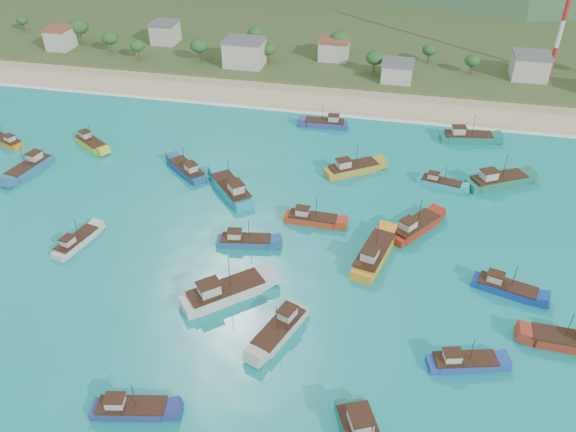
% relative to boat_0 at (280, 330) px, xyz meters
% --- Properties ---
extents(ground, '(600.00, 600.00, 0.00)m').
position_rel_boat_0_xyz_m(ground, '(-5.79, 7.43, -0.79)').
color(ground, '#0D8793').
rests_on(ground, ground).
extents(beach, '(400.00, 18.00, 1.20)m').
position_rel_boat_0_xyz_m(beach, '(-5.79, 86.43, -0.79)').
color(beach, beige).
rests_on(beach, ground).
extents(land, '(400.00, 110.00, 2.40)m').
position_rel_boat_0_xyz_m(land, '(-5.79, 147.43, -0.79)').
color(land, '#385123').
rests_on(land, ground).
extents(surf_line, '(400.00, 2.50, 0.08)m').
position_rel_boat_0_xyz_m(surf_line, '(-5.79, 76.93, -0.79)').
color(surf_line, white).
rests_on(surf_line, ground).
extents(village, '(206.92, 25.84, 7.40)m').
position_rel_boat_0_xyz_m(village, '(6.63, 107.97, 3.89)').
color(village, beige).
rests_on(village, ground).
extents(vegetation, '(277.52, 25.81, 8.75)m').
position_rel_boat_0_xyz_m(vegetation, '(-13.87, 110.01, 4.43)').
color(vegetation, '#235623').
rests_on(vegetation, ground).
extents(boat_0, '(6.88, 11.42, 6.49)m').
position_rel_boat_0_xyz_m(boat_0, '(0.00, 0.00, 0.00)').
color(boat_0, '#B8B1A8').
rests_on(boat_0, ground).
extents(boat_2, '(5.28, 11.88, 6.78)m').
position_rel_boat_0_xyz_m(boat_2, '(-62.98, 34.20, 0.05)').
color(boat_2, '#266396').
rests_on(boat_2, ground).
extents(boat_3, '(4.79, 9.73, 5.53)m').
position_rel_boat_0_xyz_m(boat_3, '(-39.84, 12.82, -0.17)').
color(boat_3, beige).
rests_on(boat_3, ground).
extents(boat_7, '(10.00, 5.28, 5.67)m').
position_rel_boat_0_xyz_m(boat_7, '(25.87, -0.45, -0.15)').
color(boat_7, '#2042A0').
rests_on(boat_7, ground).
extents(boat_12, '(9.47, 5.79, 5.39)m').
position_rel_boat_0_xyz_m(boat_12, '(-75.62, 44.22, -0.20)').
color(boat_12, orange).
rests_on(boat_12, ground).
extents(boat_13, '(9.28, 4.54, 5.27)m').
position_rel_boat_0_xyz_m(boat_13, '(22.95, 47.08, -0.22)').
color(boat_13, '#28B1B8').
rests_on(boat_13, ground).
extents(boat_14, '(10.11, 4.43, 5.78)m').
position_rel_boat_0_xyz_m(boat_14, '(-10.84, 19.36, -0.13)').
color(boat_14, '#1E5284').
rests_on(boat_14, ground).
extents(boat_16, '(6.76, 13.46, 7.64)m').
position_rel_boat_0_xyz_m(boat_16, '(11.71, 20.04, 0.21)').
color(boat_16, orange).
rests_on(boat_16, ground).
extents(boat_17, '(12.60, 11.89, 7.91)m').
position_rel_boat_0_xyz_m(boat_17, '(-10.13, 5.48, 0.26)').
color(boat_17, beige).
rests_on(boat_17, ground).
extents(boat_18, '(10.43, 9.57, 6.47)m').
position_rel_boat_0_xyz_m(boat_18, '(-29.71, 40.50, -0.00)').
color(boat_18, navy).
rests_on(boat_18, ground).
extents(boat_19, '(11.25, 3.67, 6.58)m').
position_rel_boat_0_xyz_m(boat_19, '(40.75, 6.54, 0.02)').
color(boat_19, maroon).
rests_on(boat_19, ground).
extents(boat_20, '(10.47, 5.61, 5.93)m').
position_rel_boat_0_xyz_m(boat_20, '(32.91, 16.46, -0.10)').
color(boat_20, '#133A9D').
rests_on(boat_20, ground).
extents(boat_21, '(10.69, 3.56, 6.25)m').
position_rel_boat_0_xyz_m(boat_21, '(-4.65, 69.44, -0.04)').
color(boat_21, navy).
rests_on(boat_21, ground).
extents(boat_22, '(13.01, 9.64, 7.57)m').
position_rel_boat_0_xyz_m(boat_22, '(34.28, 49.68, 0.20)').
color(boat_22, '#1C684E').
rests_on(boat_22, ground).
extents(boat_23, '(10.21, 8.04, 6.03)m').
position_rel_boat_0_xyz_m(boat_23, '(-56.07, 47.63, -0.08)').
color(boat_23, yellow).
rests_on(boat_23, ground).
extents(boat_25, '(10.03, 4.72, 5.70)m').
position_rel_boat_0_xyz_m(boat_25, '(-15.25, -17.12, -0.14)').
color(boat_25, navy).
rests_on(boat_25, ground).
extents(boat_26, '(11.72, 9.55, 6.98)m').
position_rel_boat_0_xyz_m(boat_26, '(4.54, 48.47, 0.09)').
color(boat_26, '#B28D26').
rests_on(boat_26, ground).
extents(boat_28, '(12.49, 5.50, 7.13)m').
position_rel_boat_0_xyz_m(boat_28, '(29.06, 68.83, 0.12)').
color(boat_28, '#16725F').
rests_on(boat_28, ground).
extents(boat_29, '(10.09, 3.20, 5.92)m').
position_rel_boat_0_xyz_m(boat_29, '(-0.54, 28.52, -0.10)').
color(boat_29, '#B23818').
rests_on(boat_29, ground).
extents(boat_30, '(9.49, 11.46, 6.86)m').
position_rel_boat_0_xyz_m(boat_30, '(18.26, 29.78, 0.07)').
color(boat_30, maroon).
rests_on(boat_30, ground).
extents(boat_31, '(11.46, 12.48, 7.74)m').
position_rel_boat_0_xyz_m(boat_31, '(-18.00, 34.61, 0.23)').
color(boat_31, teal).
rests_on(boat_31, ground).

